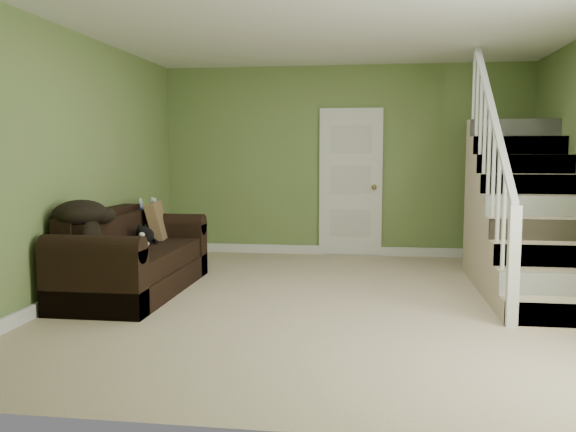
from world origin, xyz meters
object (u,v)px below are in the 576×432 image
(sofa, at_px, (131,261))
(cat, at_px, (144,236))
(side_table, at_px, (150,243))
(banana, at_px, (127,250))

(sofa, bearing_deg, cat, 81.68)
(side_table, height_order, banana, side_table)
(sofa, xyz_separation_m, cat, (0.04, 0.26, 0.23))
(sofa, relative_size, side_table, 2.40)
(side_table, relative_size, banana, 4.54)
(banana, bearing_deg, side_table, 63.24)
(banana, bearing_deg, sofa, 66.48)
(side_table, height_order, cat, side_table)
(side_table, distance_m, banana, 1.43)
(sofa, distance_m, side_table, 1.14)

